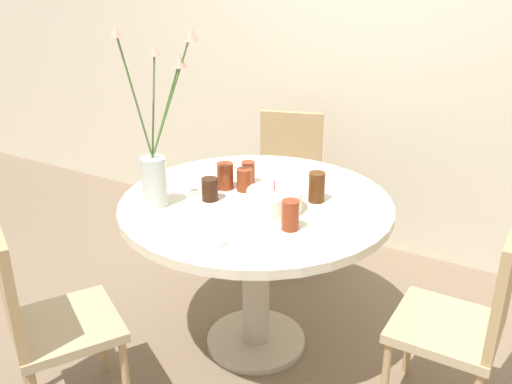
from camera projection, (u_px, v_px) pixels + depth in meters
ground_plane at (256, 342)px, 2.82m from camera, size 16.00×16.00×0.00m
wall_back at (366, 40)px, 3.35m from camera, size 8.00×0.05×2.60m
dining_table at (256, 229)px, 2.58m from camera, size 1.21×1.21×0.77m
chair_far_back at (288, 179)px, 3.48m from camera, size 0.50×0.50×0.89m
chair_near_front at (42, 314)px, 2.19m from camera, size 0.55×0.55×0.89m
chair_left_flank at (469, 315)px, 2.18m from camera, size 0.40×0.40×0.89m
birthday_cake at (274, 200)px, 2.41m from camera, size 0.24×0.24×0.13m
flower_vase at (157, 157)px, 2.38m from camera, size 0.26×0.24×0.77m
side_plate at (204, 241)px, 2.16m from camera, size 0.17×0.17×0.01m
drink_glass_0 at (225, 176)px, 2.62m from camera, size 0.08×0.08×0.12m
drink_glass_1 at (290, 215)px, 2.24m from camera, size 0.07×0.07×0.12m
drink_glass_2 at (245, 180)px, 2.60m from camera, size 0.07×0.07×0.10m
drink_glass_3 at (248, 173)px, 2.68m from camera, size 0.06×0.06×0.11m
drink_glass_4 at (210, 189)px, 2.51m from camera, size 0.07×0.07×0.10m
drink_glass_5 at (317, 187)px, 2.49m from camera, size 0.07×0.07×0.13m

